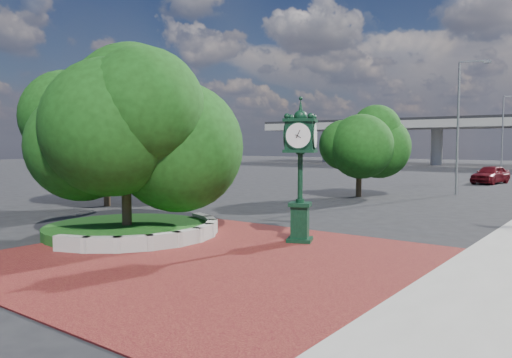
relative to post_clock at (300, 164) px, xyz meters
The scene contains 11 objects.
ground 4.02m from the post_clock, 109.61° to the right, with size 200.00×200.00×0.00m, color black.
plaza 4.75m from the post_clock, 104.65° to the right, with size 12.00×12.00×0.04m, color maroon.
planter_wall 5.23m from the post_clock, 143.23° to the right, with size 2.96×6.77×0.54m.
grass_bed 7.06m from the post_clock, 155.25° to the right, with size 6.10×6.10×0.40m, color #164D18.
tree_planter 6.66m from the post_clock, 155.25° to the right, with size 5.20×5.20×6.33m.
tree_northwest 14.23m from the post_clock, behind, with size 5.60×5.60×6.93m.
tree_street 16.04m from the post_clock, 108.10° to the left, with size 4.40×4.40×5.45m.
post_clock is the anchor object (origin of this frame).
parked_car 31.93m from the post_clock, 90.85° to the left, with size 1.89×4.70×1.60m, color #560C13.
street_lamp_near 20.67m from the post_clock, 90.10° to the left, with size 1.99×0.61×8.97m.
street_lamp_far 41.27m from the post_clock, 91.68° to the left, with size 1.76×0.87×8.29m.
Camera 1 is at (10.17, -12.02, 3.47)m, focal length 35.00 mm.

